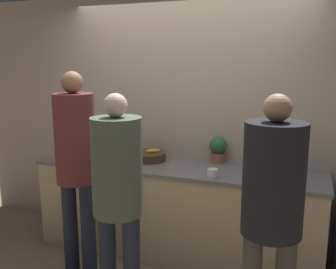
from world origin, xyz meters
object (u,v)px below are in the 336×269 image
(potted_plant, at_px, (218,149))
(person_center, at_px, (118,186))
(person_left, at_px, (76,158))
(cup_white, at_px, (213,173))
(person_right, at_px, (272,200))
(fruit_bowl, at_px, (149,156))
(utensil_crock, at_px, (290,166))
(bottle_green, at_px, (276,173))
(cup_yellow, at_px, (103,150))

(potted_plant, bearing_deg, person_center, -108.90)
(person_left, distance_m, cup_white, 1.19)
(person_right, xyz_separation_m, fruit_bowl, (-1.32, 1.07, -0.09))
(person_center, height_order, cup_white, person_center)
(utensil_crock, height_order, potted_plant, potted_plant)
(person_left, distance_m, person_right, 1.71)
(person_left, height_order, potted_plant, person_left)
(person_right, xyz_separation_m, utensil_crock, (0.05, 1.13, -0.08))
(person_left, bearing_deg, utensil_crock, 25.18)
(person_center, height_order, utensil_crock, person_center)
(bottle_green, xyz_separation_m, potted_plant, (-0.60, 0.41, 0.07))
(person_center, distance_m, person_right, 1.09)
(cup_yellow, bearing_deg, bottle_green, -9.66)
(person_center, relative_size, utensil_crock, 7.42)
(fruit_bowl, relative_size, utensil_crock, 1.52)
(utensil_crock, bearing_deg, cup_yellow, 179.46)
(bottle_green, relative_size, potted_plant, 0.70)
(person_right, bearing_deg, cup_white, 127.89)
(fruit_bowl, height_order, utensil_crock, utensil_crock)
(fruit_bowl, height_order, cup_white, fruit_bowl)
(utensil_crock, distance_m, potted_plant, 0.71)
(person_left, xyz_separation_m, bottle_green, (1.64, 0.52, -0.11))
(person_left, distance_m, potted_plant, 1.39)
(utensil_crock, bearing_deg, person_center, -134.25)
(fruit_bowl, bearing_deg, utensil_crock, 2.49)
(person_right, bearing_deg, potted_plant, 117.56)
(fruit_bowl, distance_m, utensil_crock, 1.38)
(person_left, xyz_separation_m, potted_plant, (1.03, 0.93, -0.04))
(potted_plant, bearing_deg, utensil_crock, -9.03)
(person_left, height_order, person_right, person_left)
(person_left, height_order, person_center, person_left)
(person_right, height_order, cup_yellow, person_right)
(person_center, distance_m, bottle_green, 1.36)
(person_center, xyz_separation_m, person_right, (1.08, 0.04, 0.03))
(fruit_bowl, relative_size, bottle_green, 1.89)
(person_left, relative_size, person_right, 1.06)
(person_left, bearing_deg, person_right, -10.60)
(potted_plant, bearing_deg, bottle_green, -34.19)
(person_left, height_order, bottle_green, person_left)
(person_right, bearing_deg, utensil_crock, 87.38)
(utensil_crock, xyz_separation_m, cup_white, (-0.62, -0.40, -0.02))
(utensil_crock, bearing_deg, potted_plant, 170.97)
(person_left, distance_m, fruit_bowl, 0.85)
(utensil_crock, relative_size, potted_plant, 0.87)
(person_left, bearing_deg, cup_yellow, 105.29)
(bottle_green, bearing_deg, cup_white, -169.63)
(person_left, relative_size, cup_white, 20.28)
(person_center, bearing_deg, utensil_crock, 45.75)
(bottle_green, bearing_deg, fruit_bowl, 169.43)
(bottle_green, bearing_deg, potted_plant, 145.81)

